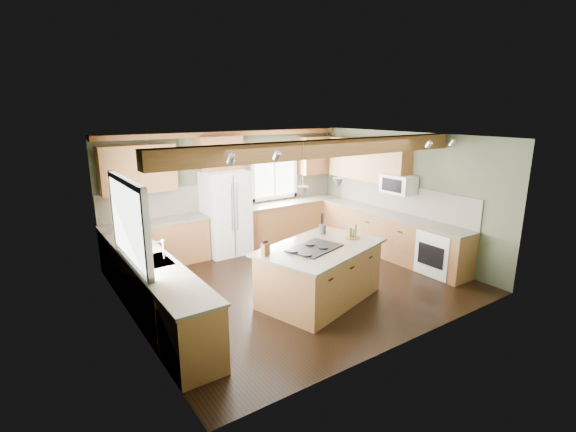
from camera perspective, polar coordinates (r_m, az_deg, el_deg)
floor at (r=7.68m, az=0.90°, el=-8.98°), size 5.60×5.60×0.00m
ceiling at (r=7.06m, az=0.98°, el=10.77°), size 5.60×5.60×0.00m
wall_back at (r=9.36m, az=-7.96°, el=3.53°), size 5.60×0.00×5.60m
wall_left at (r=6.14m, az=-20.94°, el=-3.14°), size 0.00×5.00×5.00m
wall_right at (r=9.13m, az=15.44°, el=2.87°), size 0.00×5.00×5.00m
ceiling_beam at (r=6.43m, az=5.16°, el=9.19°), size 5.55×0.26×0.26m
soffit_trim at (r=9.12m, az=-7.95°, el=11.10°), size 5.55×0.20×0.10m
backsplash_back at (r=9.37m, az=-7.90°, el=2.98°), size 5.58×0.03×0.58m
backsplash_right at (r=9.17m, az=15.11°, el=2.36°), size 0.03×3.70×0.58m
base_cab_back_left at (r=8.67m, az=-17.50°, el=-3.78°), size 2.02×0.60×0.88m
counter_back_left at (r=8.54m, az=-17.73°, el=-0.85°), size 2.06×0.64×0.04m
base_cab_back_right at (r=10.05m, az=0.59°, el=-0.61°), size 2.62×0.60×0.88m
counter_back_right at (r=9.94m, az=0.60°, el=1.95°), size 2.66×0.64×0.04m
base_cab_left at (r=6.55m, az=-17.79°, el=-9.81°), size 0.60×3.70×0.88m
counter_left at (r=6.38m, az=-18.11°, el=-6.04°), size 0.64×3.74×0.04m
base_cab_right at (r=9.15m, az=13.62°, el=-2.56°), size 0.60×3.70×0.88m
counter_right at (r=9.03m, az=13.80°, el=0.24°), size 0.64×3.74×0.04m
upper_cab_back_left at (r=8.41m, az=-19.84°, el=6.06°), size 1.40×0.35×0.90m
upper_cab_over_fridge at (r=8.95m, az=-9.38°, el=8.48°), size 0.96×0.35×0.70m
upper_cab_right at (r=9.50m, az=10.86°, el=7.54°), size 0.35×2.20×0.90m
upper_cab_back_corner at (r=10.34m, az=3.93°, el=8.31°), size 0.90×0.35×0.90m
window_left at (r=6.12m, az=-21.08°, el=-0.76°), size 0.04×1.60×1.05m
window_back at (r=9.86m, az=-1.95°, el=5.69°), size 1.10×0.04×1.00m
sink at (r=6.38m, az=-18.11°, el=-5.99°), size 0.50×0.65×0.03m
faucet at (r=6.38m, az=-16.66°, el=-4.50°), size 0.02×0.02×0.28m
dishwasher at (r=5.44m, az=-13.50°, el=-14.83°), size 0.60×0.60×0.84m
oven at (r=8.38m, az=20.16°, el=-4.71°), size 0.60×0.72×0.84m
microwave at (r=8.89m, az=14.87°, el=4.24°), size 0.40×0.70×0.38m
pendant_left at (r=6.09m, az=2.02°, el=3.33°), size 0.18×0.18×0.16m
pendant_right at (r=6.87m, az=6.91°, el=4.52°), size 0.18×0.18×0.16m
refrigerator at (r=8.99m, az=-8.49°, el=0.44°), size 0.90×0.74×1.80m
island at (r=6.89m, az=4.37°, el=-7.90°), size 2.19×1.68×0.88m
island_top at (r=6.72m, az=4.45°, el=-4.27°), size 2.35×1.84×0.04m
cooktop at (r=6.59m, az=3.65°, el=-4.38°), size 0.96×0.77×0.02m
knife_block at (r=6.26m, az=-3.11°, el=-4.59°), size 0.13×0.11×0.19m
utensil_crock at (r=7.34m, az=4.73°, el=-1.80°), size 0.14×0.14×0.17m
bottle_tray at (r=7.17m, az=8.86°, el=-2.13°), size 0.29×0.29×0.22m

